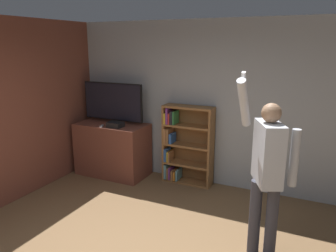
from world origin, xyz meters
The scene contains 8 objects.
wall_back centered at (0.00, 2.89, 1.35)m, with size 6.94×0.06×2.70m.
wall_side_brick centered at (-2.50, 1.43, 1.35)m, with size 0.06×4.46×2.70m.
tv_ledge centered at (-1.73, 2.47, 0.47)m, with size 1.26×0.66×0.94m.
television centered at (-1.73, 2.54, 1.31)m, with size 1.17×0.22×0.72m.
game_console centered at (-1.55, 2.32, 0.98)m, with size 0.25×0.20×0.08m.
remote_loose centered at (-1.77, 2.23, 0.95)m, with size 0.09×0.14×0.02m.
bookshelf centered at (-0.43, 2.71, 0.65)m, with size 0.85×0.28×1.33m.
person centered at (1.14, 1.20, 1.06)m, with size 0.61×0.59×2.06m.
Camera 1 is at (1.59, -2.18, 2.32)m, focal length 35.00 mm.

